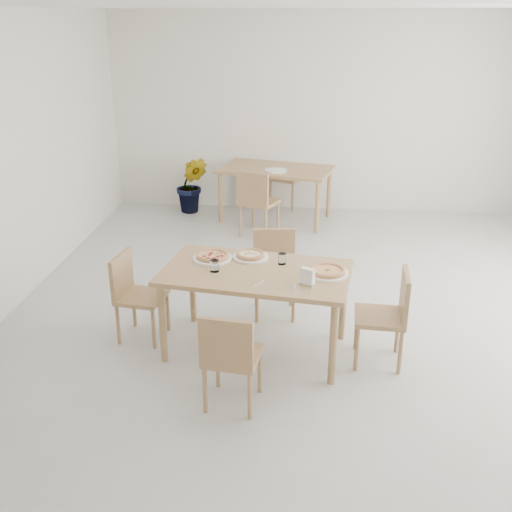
# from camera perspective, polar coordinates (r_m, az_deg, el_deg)

# --- Properties ---
(main_table) EXTENTS (1.66, 1.10, 0.75)m
(main_table) POSITION_cam_1_polar(r_m,az_deg,el_deg) (5.00, -0.00, -2.21)
(main_table) COLOR tan
(main_table) RESTS_ON ground
(chair_south) EXTENTS (0.44, 0.44, 0.79)m
(chair_south) POSITION_cam_1_polar(r_m,az_deg,el_deg) (4.35, -2.50, -9.34)
(chair_south) COLOR #A17D50
(chair_south) RESTS_ON ground
(chair_north) EXTENTS (0.44, 0.44, 0.82)m
(chair_north) POSITION_cam_1_polar(r_m,az_deg,el_deg) (5.77, 1.76, -0.95)
(chair_north) COLOR #A17D50
(chair_north) RESTS_ON ground
(chair_west) EXTENTS (0.44, 0.44, 0.79)m
(chair_west) POSITION_cam_1_polar(r_m,az_deg,el_deg) (5.41, -11.59, -3.22)
(chair_west) COLOR #A17D50
(chair_west) RESTS_ON ground
(chair_east) EXTENTS (0.43, 0.43, 0.82)m
(chair_east) POSITION_cam_1_polar(r_m,az_deg,el_deg) (5.02, 12.62, -5.14)
(chair_east) COLOR #A17D50
(chair_east) RESTS_ON ground
(plate_margherita) EXTENTS (0.35, 0.35, 0.02)m
(plate_margherita) POSITION_cam_1_polar(r_m,az_deg,el_deg) (4.93, 6.79, -1.63)
(plate_margherita) COLOR white
(plate_margherita) RESTS_ON main_table
(plate_mushroom) EXTENTS (0.31, 0.31, 0.02)m
(plate_mushroom) POSITION_cam_1_polar(r_m,az_deg,el_deg) (5.22, -0.52, -0.09)
(plate_mushroom) COLOR white
(plate_mushroom) RESTS_ON main_table
(plate_pepperoni) EXTENTS (0.34, 0.34, 0.02)m
(plate_pepperoni) POSITION_cam_1_polar(r_m,az_deg,el_deg) (5.21, -4.16, -0.21)
(plate_pepperoni) COLOR white
(plate_pepperoni) RESTS_ON main_table
(pizza_margherita) EXTENTS (0.33, 0.33, 0.03)m
(pizza_margherita) POSITION_cam_1_polar(r_m,az_deg,el_deg) (4.92, 6.80, -1.39)
(pizza_margherita) COLOR #ECA56F
(pizza_margherita) RESTS_ON plate_margherita
(pizza_mushroom) EXTENTS (0.29, 0.29, 0.03)m
(pizza_mushroom) POSITION_cam_1_polar(r_m,az_deg,el_deg) (5.21, -0.52, 0.15)
(pizza_mushroom) COLOR #ECA56F
(pizza_mushroom) RESTS_ON plate_mushroom
(pizza_pepperoni) EXTENTS (0.38, 0.38, 0.03)m
(pizza_pepperoni) POSITION_cam_1_polar(r_m,az_deg,el_deg) (5.20, -4.16, 0.03)
(pizza_pepperoni) COLOR #ECA56F
(pizza_pepperoni) RESTS_ON plate_pepperoni
(tumbler_a) EXTENTS (0.07, 0.07, 0.09)m
(tumbler_a) POSITION_cam_1_polar(r_m,az_deg,el_deg) (5.09, 2.50, -0.26)
(tumbler_a) COLOR white
(tumbler_a) RESTS_ON main_table
(tumbler_b) EXTENTS (0.07, 0.07, 0.10)m
(tumbler_b) POSITION_cam_1_polar(r_m,az_deg,el_deg) (4.94, -3.97, -0.94)
(tumbler_b) COLOR white
(tumbler_b) RESTS_ON main_table
(napkin_holder) EXTENTS (0.14, 0.11, 0.14)m
(napkin_holder) POSITION_cam_1_polar(r_m,az_deg,el_deg) (4.70, 4.92, -2.00)
(napkin_holder) COLOR silver
(napkin_holder) RESTS_ON main_table
(fork_a) EXTENTS (0.10, 0.16, 0.01)m
(fork_a) POSITION_cam_1_polar(r_m,az_deg,el_deg) (4.74, 0.17, -2.53)
(fork_a) COLOR silver
(fork_a) RESTS_ON main_table
(fork_b) EXTENTS (0.03, 0.20, 0.01)m
(fork_b) POSITION_cam_1_polar(r_m,az_deg,el_deg) (4.67, 3.68, -3.00)
(fork_b) COLOR silver
(fork_b) RESTS_ON main_table
(second_table) EXTENTS (1.68, 1.20, 0.75)m
(second_table) POSITION_cam_1_polar(r_m,az_deg,el_deg) (8.41, 1.88, 7.84)
(second_table) COLOR #A17D50
(second_table) RESTS_ON ground
(chair_back_s) EXTENTS (0.57, 0.57, 0.88)m
(chair_back_s) POSITION_cam_1_polar(r_m,az_deg,el_deg) (7.77, 0.05, 5.45)
(chair_back_s) COLOR #A17D50
(chair_back_s) RESTS_ON ground
(chair_back_n) EXTENTS (0.56, 0.56, 0.87)m
(chair_back_n) POSITION_cam_1_polar(r_m,az_deg,el_deg) (9.15, 3.21, 7.92)
(chair_back_n) COLOR #A17D50
(chair_back_n) RESTS_ON ground
(plate_empty) EXTENTS (0.30, 0.30, 0.02)m
(plate_empty) POSITION_cam_1_polar(r_m,az_deg,el_deg) (8.22, 1.89, 8.15)
(plate_empty) COLOR white
(plate_empty) RESTS_ON second_table
(potted_plant) EXTENTS (0.49, 0.41, 0.83)m
(potted_plant) POSITION_cam_1_polar(r_m,az_deg,el_deg) (8.86, -6.13, 6.77)
(potted_plant) COLOR #1E6422
(potted_plant) RESTS_ON ground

